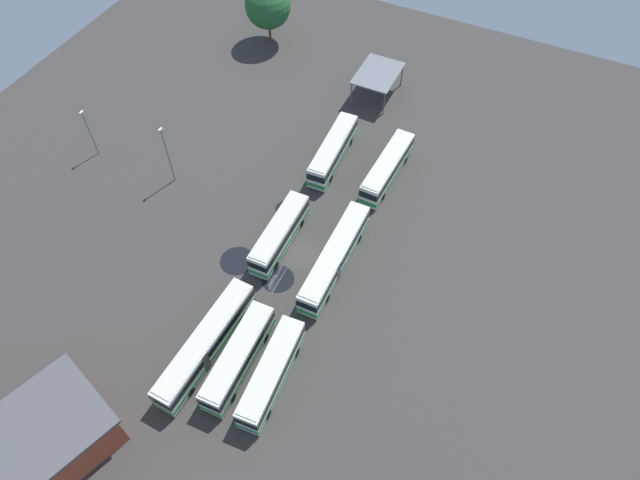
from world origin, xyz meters
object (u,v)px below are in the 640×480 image
(bus_row2_slot2, at_px, (333,150))
(depot_building, at_px, (51,434))
(lamp_post_near_entrance, at_px, (89,131))
(tree_northeast, at_px, (268,5))
(maintenance_shelter, at_px, (378,74))
(lamp_post_far_corner, at_px, (167,153))
(bus_row1_slot0, at_px, (335,258))
(bus_row0_slot1, at_px, (238,357))
(bus_row2_slot0, at_px, (387,168))
(bus_row0_slot0, at_px, (272,373))
(bus_row0_slot2, at_px, (206,344))
(bus_row1_slot2, at_px, (280,234))

(bus_row2_slot2, bearing_deg, depot_building, 170.90)
(depot_building, bearing_deg, lamp_post_near_entrance, 33.91)
(lamp_post_near_entrance, height_order, tree_northeast, tree_northeast)
(bus_row2_slot2, height_order, lamp_post_near_entrance, lamp_post_near_entrance)
(maintenance_shelter, xyz_separation_m, lamp_post_far_corner, (-28.02, 17.35, 1.10))
(depot_building, xyz_separation_m, tree_northeast, (67.06, 13.83, 3.77))
(bus_row1_slot0, height_order, maintenance_shelter, maintenance_shelter)
(bus_row0_slot1, relative_size, bus_row2_slot0, 0.97)
(bus_row0_slot0, height_order, depot_building, depot_building)
(bus_row1_slot0, bearing_deg, lamp_post_near_entrance, 85.39)
(bus_row0_slot2, bearing_deg, bus_row2_slot2, 0.45)
(bus_row2_slot0, bearing_deg, lamp_post_near_entrance, 109.17)
(depot_building, xyz_separation_m, lamp_post_far_corner, (33.76, 9.96, 2.39))
(depot_building, height_order, tree_northeast, tree_northeast)
(bus_row0_slot1, xyz_separation_m, bus_row1_slot0, (15.67, -3.62, 0.00))
(bus_row1_slot2, bearing_deg, lamp_post_far_corner, 79.82)
(bus_row0_slot1, relative_size, lamp_post_near_entrance, 1.62)
(maintenance_shelter, height_order, tree_northeast, tree_northeast)
(bus_row1_slot2, distance_m, bus_row2_slot2, 15.67)
(bus_row0_slot0, distance_m, bus_row0_slot2, 7.75)
(maintenance_shelter, relative_size, tree_northeast, 0.80)
(lamp_post_near_entrance, bearing_deg, bus_row1_slot0, -94.61)
(bus_row0_slot0, bearing_deg, depot_building, 133.45)
(bus_row0_slot1, relative_size, lamp_post_far_corner, 1.33)
(lamp_post_near_entrance, bearing_deg, depot_building, -146.09)
(bus_row0_slot1, distance_m, bus_row2_slot0, 31.98)
(bus_row1_slot0, bearing_deg, bus_row0_slot0, -178.92)
(bus_row1_slot0, relative_size, bus_row2_slot0, 1.25)
(bus_row2_slot0, distance_m, maintenance_shelter, 17.37)
(bus_row2_slot0, relative_size, lamp_post_near_entrance, 1.66)
(bus_row1_slot2, bearing_deg, bus_row0_slot2, 179.86)
(depot_building, distance_m, maintenance_shelter, 62.23)
(bus_row2_slot0, bearing_deg, tree_northeast, 54.54)
(bus_row0_slot1, distance_m, bus_row1_slot0, 16.08)
(lamp_post_far_corner, bearing_deg, bus_row0_slot0, -127.06)
(bus_row2_slot0, height_order, bus_row2_slot2, same)
(bus_row0_slot2, distance_m, lamp_post_near_entrance, 35.57)
(bus_row0_slot2, bearing_deg, tree_northeast, 22.20)
(bus_row1_slot2, relative_size, maintenance_shelter, 1.44)
(bus_row2_slot2, bearing_deg, lamp_post_near_entrance, 113.46)
(bus_row1_slot0, bearing_deg, maintenance_shelter, 13.79)
(bus_row0_slot2, xyz_separation_m, lamp_post_far_corner, (19.35, 17.62, 3.04))
(tree_northeast, bearing_deg, bus_row1_slot2, -149.45)
(maintenance_shelter, bearing_deg, bus_row2_slot0, -153.07)
(bus_row2_slot2, bearing_deg, bus_row0_slot2, -179.55)
(bus_row0_slot1, distance_m, depot_building, 18.61)
(tree_northeast, bearing_deg, bus_row2_slot0, -125.46)
(lamp_post_far_corner, bearing_deg, bus_row2_slot2, -54.28)
(bus_row0_slot2, relative_size, bus_row1_slot2, 1.34)
(bus_row1_slot2, height_order, bus_row2_slot2, same)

